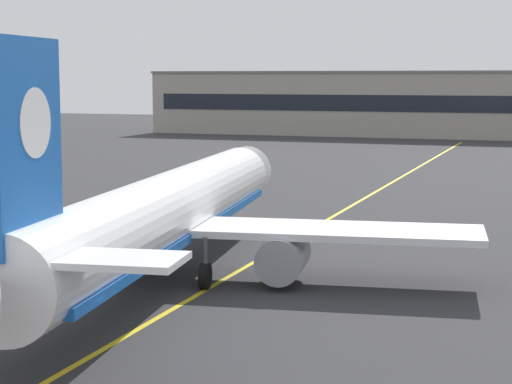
# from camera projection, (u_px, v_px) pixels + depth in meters

# --- Properties ---
(ground_plane) EXTENTS (400.00, 400.00, 0.00)m
(ground_plane) POSITION_uv_depth(u_px,v_px,m) (60.00, 369.00, 32.31)
(ground_plane) COLOR #2D2D30
(taxiway_centreline) EXTENTS (2.04, 179.99, 0.01)m
(taxiway_centreline) POSITION_uv_depth(u_px,v_px,m) (304.00, 233.00, 60.32)
(taxiway_centreline) COLOR yellow
(taxiway_centreline) RESTS_ON ground
(airliner_foreground) EXTENTS (32.36, 41.42, 11.65)m
(airliner_foreground) POSITION_uv_depth(u_px,v_px,m) (164.00, 214.00, 46.37)
(airliner_foreground) COLOR white
(airliner_foreground) RESTS_ON ground
(safety_cone_by_nose_gear) EXTENTS (0.44, 0.44, 0.55)m
(safety_cone_by_nose_gear) POSITION_uv_depth(u_px,v_px,m) (295.00, 228.00, 61.00)
(safety_cone_by_nose_gear) COLOR orange
(safety_cone_by_nose_gear) RESTS_ON ground
(terminal_building) EXTENTS (114.97, 12.40, 11.37)m
(terminal_building) POSITION_uv_depth(u_px,v_px,m) (472.00, 104.00, 154.71)
(terminal_building) COLOR #9E998E
(terminal_building) RESTS_ON ground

